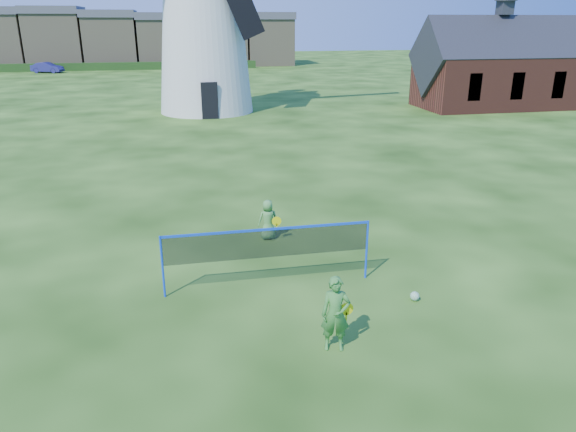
{
  "coord_description": "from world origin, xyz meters",
  "views": [
    {
      "loc": [
        -2.41,
        -12.14,
        6.16
      ],
      "look_at": [
        0.2,
        0.5,
        1.5
      ],
      "focal_mm": 33.67,
      "sensor_mm": 36.0,
      "label": 1
    }
  ],
  "objects_px": {
    "badminton_net": "(268,244)",
    "player_girl": "(336,314)",
    "windmill": "(202,10)",
    "car_right": "(47,68)",
    "player_boy": "(268,220)",
    "play_ball": "(415,296)",
    "chapel": "(497,69)"
  },
  "relations": [
    {
      "from": "badminton_net",
      "to": "player_boy",
      "type": "relative_size",
      "value": 4.16
    },
    {
      "from": "badminton_net",
      "to": "play_ball",
      "type": "bearing_deg",
      "value": -22.95
    },
    {
      "from": "player_girl",
      "to": "play_ball",
      "type": "relative_size",
      "value": 7.1
    },
    {
      "from": "badminton_net",
      "to": "player_girl",
      "type": "xyz_separation_m",
      "value": [
        0.84,
        -2.89,
        -0.36
      ]
    },
    {
      "from": "chapel",
      "to": "player_boy",
      "type": "bearing_deg",
      "value": -133.11
    },
    {
      "from": "chapel",
      "to": "player_boy",
      "type": "height_order",
      "value": "chapel"
    },
    {
      "from": "badminton_net",
      "to": "player_girl",
      "type": "height_order",
      "value": "player_girl"
    },
    {
      "from": "player_girl",
      "to": "player_boy",
      "type": "xyz_separation_m",
      "value": [
        -0.32,
        5.99,
        -0.17
      ]
    },
    {
      "from": "player_boy",
      "to": "badminton_net",
      "type": "bearing_deg",
      "value": 77.04
    },
    {
      "from": "chapel",
      "to": "badminton_net",
      "type": "bearing_deg",
      "value": -130.16
    },
    {
      "from": "chapel",
      "to": "player_girl",
      "type": "bearing_deg",
      "value": -126.11
    },
    {
      "from": "windmill",
      "to": "car_right",
      "type": "relative_size",
      "value": 5.2
    },
    {
      "from": "chapel",
      "to": "player_boy",
      "type": "xyz_separation_m",
      "value": [
        -21.26,
        -22.71,
        -2.21
      ]
    },
    {
      "from": "player_boy",
      "to": "play_ball",
      "type": "relative_size",
      "value": 5.51
    },
    {
      "from": "windmill",
      "to": "chapel",
      "type": "bearing_deg",
      "value": -5.91
    },
    {
      "from": "player_girl",
      "to": "player_boy",
      "type": "distance_m",
      "value": 6.0
    },
    {
      "from": "player_boy",
      "to": "player_girl",
      "type": "bearing_deg",
      "value": 89.62
    },
    {
      "from": "player_girl",
      "to": "player_boy",
      "type": "relative_size",
      "value": 1.29
    },
    {
      "from": "player_girl",
      "to": "play_ball",
      "type": "xyz_separation_m",
      "value": [
        2.39,
        1.52,
        -0.67
      ]
    },
    {
      "from": "badminton_net",
      "to": "play_ball",
      "type": "xyz_separation_m",
      "value": [
        3.23,
        -1.37,
        -1.03
      ]
    },
    {
      "from": "chapel",
      "to": "play_ball",
      "type": "height_order",
      "value": "chapel"
    },
    {
      "from": "badminton_net",
      "to": "car_right",
      "type": "xyz_separation_m",
      "value": [
        -17.61,
        63.87,
        -0.49
      ]
    },
    {
      "from": "windmill",
      "to": "car_right",
      "type": "distance_m",
      "value": 40.55
    },
    {
      "from": "play_ball",
      "to": "car_right",
      "type": "xyz_separation_m",
      "value": [
        -20.85,
        65.24,
        0.54
      ]
    },
    {
      "from": "play_ball",
      "to": "car_right",
      "type": "bearing_deg",
      "value": 107.72
    },
    {
      "from": "player_boy",
      "to": "car_right",
      "type": "distance_m",
      "value": 63.41
    },
    {
      "from": "player_boy",
      "to": "play_ball",
      "type": "height_order",
      "value": "player_boy"
    },
    {
      "from": "player_boy",
      "to": "play_ball",
      "type": "distance_m",
      "value": 5.25
    },
    {
      "from": "windmill",
      "to": "badminton_net",
      "type": "bearing_deg",
      "value": -90.61
    },
    {
      "from": "windmill",
      "to": "play_ball",
      "type": "height_order",
      "value": "windmill"
    },
    {
      "from": "badminton_net",
      "to": "player_girl",
      "type": "bearing_deg",
      "value": -73.77
    },
    {
      "from": "player_girl",
      "to": "player_boy",
      "type": "bearing_deg",
      "value": 105.91
    }
  ]
}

